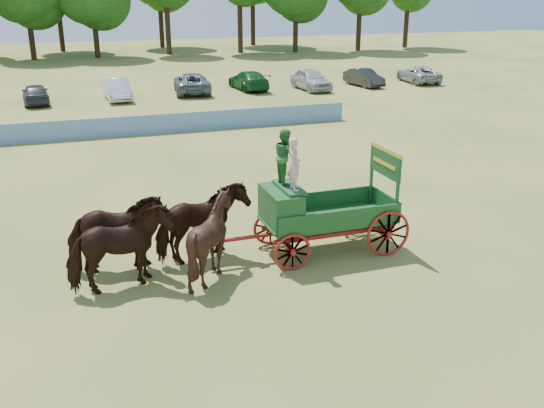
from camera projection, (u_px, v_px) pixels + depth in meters
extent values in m
plane|color=#A38D49|center=(224.00, 278.00, 16.51)|extent=(160.00, 160.00, 0.00)
imported|color=black|center=(120.00, 250.00, 15.57)|extent=(2.85, 1.71, 2.25)
imported|color=black|center=(116.00, 234.00, 16.55)|extent=(2.78, 1.51, 2.25)
imported|color=black|center=(211.00, 238.00, 16.31)|extent=(2.35, 2.17, 2.25)
imported|color=black|center=(202.00, 224.00, 17.29)|extent=(2.89, 1.86, 2.25)
cube|color=#A72810|center=(281.00, 238.00, 17.65)|extent=(0.12, 2.00, 0.12)
cube|color=#A72810|center=(373.00, 225.00, 18.57)|extent=(0.12, 2.00, 0.12)
cube|color=#A72810|center=(336.00, 234.00, 17.58)|extent=(3.80, 0.10, 0.12)
cube|color=#A72810|center=(321.00, 221.00, 18.56)|extent=(3.80, 0.10, 0.12)
cube|color=#A72810|center=(251.00, 237.00, 17.32)|extent=(2.80, 0.09, 0.09)
cube|color=#1A4E26|center=(328.00, 219.00, 17.98)|extent=(3.80, 1.80, 0.10)
cube|color=#1A4E26|center=(341.00, 220.00, 17.09)|extent=(3.80, 0.06, 0.55)
cube|color=#1A4E26|center=(317.00, 200.00, 18.66)|extent=(3.80, 0.06, 0.55)
cube|color=#1A4E26|center=(385.00, 203.00, 18.45)|extent=(0.06, 1.80, 0.55)
cube|color=#1A4E26|center=(281.00, 207.00, 17.33)|extent=(0.85, 1.70, 1.05)
cube|color=#1A4E26|center=(289.00, 187.00, 17.21)|extent=(0.55, 1.50, 0.08)
cube|color=#1A4E26|center=(268.00, 215.00, 17.28)|extent=(0.10, 1.60, 0.65)
cube|color=#1A4E26|center=(274.00, 224.00, 17.44)|extent=(0.55, 1.60, 0.06)
cube|color=#1A4E26|center=(398.00, 190.00, 17.50)|extent=(0.08, 0.08, 1.80)
cube|color=#1A4E26|center=(371.00, 175.00, 18.92)|extent=(0.08, 0.08, 1.80)
cube|color=#1A4E26|center=(385.00, 163.00, 18.01)|extent=(0.07, 1.75, 0.75)
cube|color=gold|center=(386.00, 150.00, 17.87)|extent=(0.08, 1.80, 0.09)
cube|color=gold|center=(384.00, 163.00, 17.99)|extent=(0.02, 1.30, 0.12)
torus|color=#A72810|center=(292.00, 252.00, 16.82)|extent=(1.09, 0.09, 1.09)
torus|color=#A72810|center=(270.00, 228.00, 18.51)|extent=(1.09, 0.09, 1.09)
torus|color=#A72810|center=(388.00, 234.00, 17.69)|extent=(1.39, 0.09, 1.39)
torus|color=#A72810|center=(359.00, 212.00, 19.38)|extent=(1.39, 0.09, 1.39)
imported|color=#DCA8BF|center=(294.00, 164.00, 16.64)|extent=(0.36, 0.54, 1.49)
imported|color=#286D2E|center=(285.00, 156.00, 17.24)|extent=(0.60, 0.77, 1.58)
cube|color=#1C4F9C|center=(119.00, 127.00, 32.04)|extent=(26.00, 0.08, 1.05)
imported|color=#333338|center=(36.00, 94.00, 40.84)|extent=(1.90, 4.19, 1.39)
imported|color=silver|center=(117.00, 89.00, 42.40)|extent=(1.71, 4.55, 1.48)
imported|color=slate|center=(192.00, 83.00, 45.07)|extent=(3.20, 5.69, 1.50)
imported|color=#144C1E|center=(249.00, 80.00, 46.67)|extent=(2.32, 5.05, 1.43)
imported|color=#B2B2B7|center=(311.00, 79.00, 46.53)|extent=(2.09, 4.75, 1.59)
imported|color=#262628|center=(364.00, 78.00, 48.33)|extent=(1.93, 4.27, 1.36)
imported|color=#999EA5|center=(418.00, 74.00, 50.19)|extent=(2.72, 5.06, 1.35)
cylinder|color=#382314|center=(32.00, 39.00, 65.61)|extent=(0.60, 0.60, 4.34)
cylinder|color=#382314|center=(96.00, 38.00, 67.33)|extent=(0.60, 0.60, 4.24)
cylinder|color=#382314|center=(168.00, 31.00, 70.54)|extent=(0.60, 0.60, 5.33)
cylinder|color=#382314|center=(240.00, 28.00, 72.31)|extent=(0.60, 0.60, 5.70)
cylinder|color=#382314|center=(295.00, 33.00, 73.28)|extent=(0.60, 0.60, 4.54)
cylinder|color=#382314|center=(359.00, 29.00, 74.89)|extent=(0.60, 0.60, 5.10)
cylinder|color=#382314|center=(406.00, 28.00, 78.87)|extent=(0.60, 0.60, 4.90)
cylinder|color=#382314|center=(61.00, 28.00, 73.86)|extent=(0.60, 0.60, 5.50)
cylinder|color=#382314|center=(161.00, 27.00, 78.62)|extent=(0.60, 0.60, 5.20)
cylinder|color=#382314|center=(253.00, 22.00, 81.81)|extent=(0.60, 0.60, 6.05)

